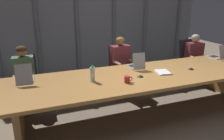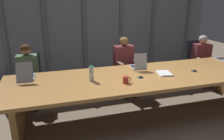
# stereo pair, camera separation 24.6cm
# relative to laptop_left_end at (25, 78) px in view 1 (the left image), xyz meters

# --- Properties ---
(ground_plane) EXTENTS (12.28, 12.28, 0.00)m
(ground_plane) POSITION_rel_laptop_left_end_xyz_m (1.87, -0.36, -0.78)
(ground_plane) COLOR #7F705B
(conference_table) EXTENTS (4.51, 1.28, 0.72)m
(conference_table) POSITION_rel_laptop_left_end_xyz_m (1.87, -0.36, -0.19)
(conference_table) COLOR #B77F42
(conference_table) RESTS_ON ground_plane
(curtain_backdrop) EXTENTS (6.14, 0.17, 2.95)m
(curtain_backdrop) POSITION_rel_laptop_left_end_xyz_m (1.87, 2.34, 0.69)
(curtain_backdrop) COLOR gray
(curtain_backdrop) RESTS_ON ground_plane
(laptop_left_end) EXTENTS (0.26, 0.47, 0.31)m
(laptop_left_end) POSITION_rel_laptop_left_end_xyz_m (0.00, 0.00, 0.00)
(laptop_left_end) COLOR #A8ADB7
(laptop_left_end) RESTS_ON conference_table
(laptop_left_mid) EXTENTS (0.26, 0.40, 0.31)m
(laptop_left_mid) POSITION_rel_laptop_left_end_xyz_m (1.90, 0.01, 0.00)
(laptop_left_mid) COLOR #A8ADB7
(laptop_left_mid) RESTS_ON conference_table
(laptop_center) EXTENTS (0.22, 0.41, 0.30)m
(laptop_center) POSITION_rel_laptop_left_end_xyz_m (3.81, 0.01, -0.00)
(laptop_center) COLOR #BCBCC1
(laptop_center) RESTS_ON conference_table
(office_chair_left_end) EXTENTS (0.60, 0.60, 0.92)m
(office_chair_left_end) POSITION_rel_laptop_left_end_xyz_m (-0.01, 0.77, -0.43)
(office_chair_left_end) COLOR #2D2D38
(office_chair_left_end) RESTS_ON ground_plane
(office_chair_left_mid) EXTENTS (0.60, 0.61, 0.95)m
(office_chair_left_mid) POSITION_rel_laptop_left_end_xyz_m (1.90, 0.77, -0.42)
(office_chair_left_mid) COLOR #2D2D38
(office_chair_left_mid) RESTS_ON ground_plane
(office_chair_center) EXTENTS (0.60, 0.60, 0.97)m
(office_chair_center) POSITION_rel_laptop_left_end_xyz_m (3.78, 0.77, -0.42)
(office_chair_center) COLOR #2D2D38
(office_chair_center) RESTS_ON ground_plane
(person_left_end) EXTENTS (0.39, 0.56, 1.15)m
(person_left_end) POSITION_rel_laptop_left_end_xyz_m (-0.03, 0.61, -0.13)
(person_left_end) COLOR #4C6B4C
(person_left_end) RESTS_ON ground_plane
(person_left_mid) EXTENTS (0.43, 0.57, 1.19)m
(person_left_mid) POSITION_rel_laptop_left_end_xyz_m (1.88, 0.61, -0.11)
(person_left_mid) COLOR brown
(person_left_mid) RESTS_ON ground_plane
(person_center) EXTENTS (0.44, 0.57, 1.13)m
(person_center) POSITION_rel_laptop_left_end_xyz_m (3.79, 0.61, -0.13)
(person_center) COLOR brown
(person_center) RESTS_ON ground_plane
(water_bottle_primary) EXTENTS (0.07, 0.07, 0.25)m
(water_bottle_primary) POSITION_rel_laptop_left_end_xyz_m (0.96, -0.36, 0.05)
(water_bottle_primary) COLOR silver
(water_bottle_primary) RESTS_ON conference_table
(coffee_mug_near) EXTENTS (0.14, 0.09, 0.10)m
(coffee_mug_near) POSITION_rel_laptop_left_end_xyz_m (1.44, -0.60, -0.01)
(coffee_mug_near) COLOR #B2332D
(coffee_mug_near) RESTS_ON conference_table
(conference_mic_middle) EXTENTS (0.11, 0.11, 0.03)m
(conference_mic_middle) POSITION_rel_laptop_left_end_xyz_m (2.78, -0.42, -0.04)
(conference_mic_middle) COLOR black
(conference_mic_middle) RESTS_ON conference_table
(conference_mic_right_side) EXTENTS (0.11, 0.11, 0.03)m
(conference_mic_right_side) POSITION_rel_laptop_left_end_xyz_m (1.74, -0.45, -0.04)
(conference_mic_right_side) COLOR black
(conference_mic_right_side) RESTS_ON conference_table
(spiral_notepad) EXTENTS (0.28, 0.34, 0.03)m
(spiral_notepad) POSITION_rel_laptop_left_end_xyz_m (2.21, -0.40, -0.05)
(spiral_notepad) COLOR silver
(spiral_notepad) RESTS_ON conference_table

